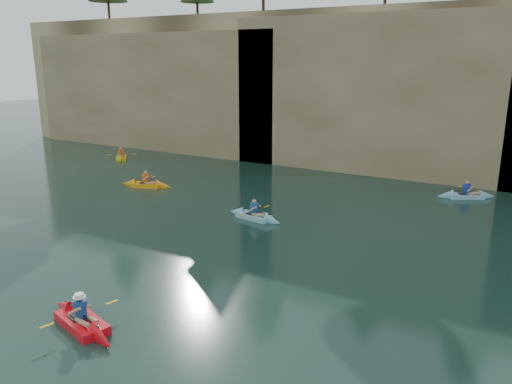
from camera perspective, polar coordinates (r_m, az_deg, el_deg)
The scene contains 11 objects.
ground at distance 18.36m, azimuth -10.79°, elevation -11.29°, with size 160.00×160.00×0.00m, color black.
cliff at distance 43.75m, azimuth 15.73°, elevation 11.81°, with size 70.00×16.00×12.00m, color tan.
cliff_slab_west at distance 46.75m, azimuth -11.85°, elevation 11.33°, with size 26.00×2.40×10.56m, color tan.
cliff_slab_center at distance 36.12m, azimuth 15.77°, elevation 10.75°, with size 24.00×2.40×11.40m, color tan.
sea_cave_west at distance 45.28m, azimuth -10.27°, elevation 7.12°, with size 4.50×1.00×4.00m, color black.
sea_cave_center at distance 37.94m, azimuth 6.26°, elevation 5.16°, with size 3.50×1.00×3.20m, color black.
main_kayaker at distance 16.83m, azimuth -19.30°, elevation -13.80°, with size 3.81×2.43×1.39m.
kayaker_orange at distance 33.02m, azimuth -12.43°, elevation 0.85°, with size 3.56×2.53×1.32m.
kayaker_ltblue_near at distance 25.85m, azimuth -0.20°, elevation -2.75°, with size 3.39×2.54×1.31m.
kayaker_yellow at distance 42.61m, azimuth -15.13°, elevation 3.84°, with size 2.58×2.82×1.26m.
kayaker_ltblue_mid at distance 32.20m, azimuth 22.86°, elevation -0.36°, with size 3.40×2.38×1.32m.
Camera 1 is at (10.98, -12.30, 8.06)m, focal length 35.00 mm.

